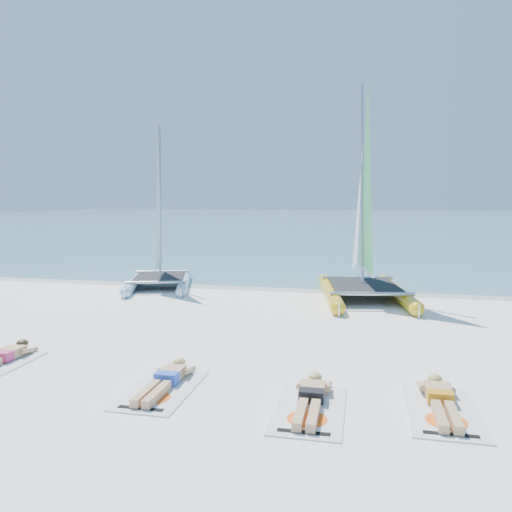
{
  "coord_description": "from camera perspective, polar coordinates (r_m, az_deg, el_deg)",
  "views": [
    {
      "loc": [
        3.56,
        -11.11,
        3.05
      ],
      "look_at": [
        0.91,
        1.2,
        1.59
      ],
      "focal_mm": 35.0,
      "sensor_mm": 36.0,
      "label": 1
    }
  ],
  "objects": [
    {
      "name": "towel_b",
      "position": [
        8.38,
        -10.79,
        -14.8
      ],
      "size": [
        1.0,
        1.85,
        0.02
      ],
      "primitive_type": "cube",
      "color": "white",
      "rests_on": "ground"
    },
    {
      "name": "wet_sand_strip",
      "position": [
        17.26,
        0.06,
        -3.54
      ],
      "size": [
        140.0,
        1.4,
        0.01
      ],
      "primitive_type": "cube",
      "color": "beige",
      "rests_on": "ground"
    },
    {
      "name": "towel_c",
      "position": [
        7.6,
        6.15,
        -17.03
      ],
      "size": [
        1.0,
        1.85,
        0.02
      ],
      "primitive_type": "cube",
      "color": "white",
      "rests_on": "ground"
    },
    {
      "name": "sunbather_c",
      "position": [
        7.73,
        6.32,
        -15.72
      ],
      "size": [
        0.37,
        1.73,
        0.26
      ],
      "color": "tan",
      "rests_on": "towel_c"
    },
    {
      "name": "sunbather_b",
      "position": [
        8.5,
        -10.29,
        -13.67
      ],
      "size": [
        0.37,
        1.73,
        0.26
      ],
      "color": "tan",
      "rests_on": "towel_b"
    },
    {
      "name": "catamaran_yellow",
      "position": [
        15.83,
        12.08,
        3.31
      ],
      "size": [
        3.18,
        5.55,
        6.9
      ],
      "rotation": [
        0.0,
        0.0,
        0.16
      ],
      "color": "yellow",
      "rests_on": "ground"
    },
    {
      "name": "catamaran_blue",
      "position": [
        17.46,
        -11.05,
        2.18
      ],
      "size": [
        3.2,
        4.67,
        5.81
      ],
      "rotation": [
        0.0,
        0.0,
        0.3
      ],
      "color": "#C1D9FE",
      "rests_on": "ground"
    },
    {
      "name": "sunbather_a",
      "position": [
        10.58,
        -27.18,
        -10.22
      ],
      "size": [
        0.37,
        1.73,
        0.26
      ],
      "color": "tan",
      "rests_on": "towel_a"
    },
    {
      "name": "ground",
      "position": [
        12.06,
        -5.48,
        -8.07
      ],
      "size": [
        140.0,
        140.0,
        0.0
      ],
      "primitive_type": "plane",
      "color": "white",
      "rests_on": "ground"
    },
    {
      "name": "sea",
      "position": [
        74.25,
        9.42,
        4.2
      ],
      "size": [
        140.0,
        115.0,
        0.01
      ],
      "primitive_type": "cube",
      "color": "#71A9BD",
      "rests_on": "ground"
    },
    {
      "name": "sunbather_d",
      "position": [
        8.1,
        20.35,
        -15.05
      ],
      "size": [
        0.37,
        1.73,
        0.26
      ],
      "color": "tan",
      "rests_on": "towel_d"
    },
    {
      "name": "towel_d",
      "position": [
        7.96,
        20.52,
        -16.28
      ],
      "size": [
        1.0,
        1.85,
        0.02
      ],
      "primitive_type": "cube",
      "color": "white",
      "rests_on": "ground"
    }
  ]
}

